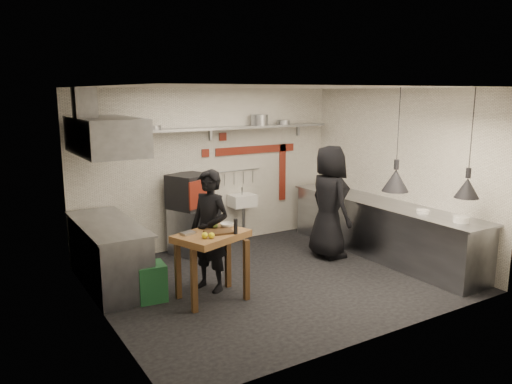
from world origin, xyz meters
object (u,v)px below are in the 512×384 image
combi_oven (190,191)px  chef_left (210,231)px  prep_table (212,266)px  chef_right (329,202)px  green_bin (151,282)px  oven_stand (194,230)px

combi_oven → chef_left: bearing=-128.1°
prep_table → chef_right: bearing=-6.8°
green_bin → chef_left: (0.85, -0.08, 0.60)m
oven_stand → chef_right: 2.35m
chef_left → chef_right: (2.34, 0.26, 0.09)m
green_bin → chef_left: bearing=-5.3°
combi_oven → chef_left: (-0.43, -1.63, -0.24)m
oven_stand → combi_oven: bearing=142.3°
green_bin → chef_right: bearing=3.3°
combi_oven → chef_right: 2.35m
chef_right → oven_stand: bearing=60.1°
chef_right → chef_left: bearing=102.6°
oven_stand → chef_left: chef_left is taller
combi_oven → green_bin: size_ratio=1.25×
green_bin → chef_right: 3.27m
chef_left → green_bin: bearing=-119.8°
combi_oven → prep_table: size_ratio=0.68×
combi_oven → prep_table: combi_oven is taller
chef_left → chef_right: 2.36m
combi_oven → prep_table: bearing=-129.4°
chef_right → prep_table: bearing=109.5°
oven_stand → prep_table: 2.03m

